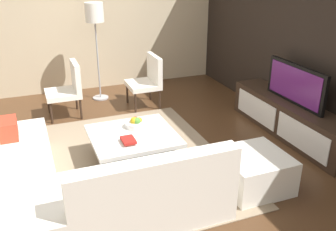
# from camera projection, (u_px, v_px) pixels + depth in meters

# --- Properties ---
(ground_plane) EXTENTS (14.00, 14.00, 0.00)m
(ground_plane) POSITION_uv_depth(u_px,v_px,m) (129.00, 166.00, 4.60)
(ground_plane) COLOR #4C301C
(feature_wall_back) EXTENTS (6.40, 0.12, 2.80)m
(feature_wall_back) POSITION_uv_depth(u_px,v_px,m) (320.00, 37.00, 4.95)
(feature_wall_back) COLOR black
(feature_wall_back) RESTS_ON ground
(side_wall_left) EXTENTS (0.12, 5.20, 2.80)m
(side_wall_left) POSITION_uv_depth(u_px,v_px,m) (88.00, 14.00, 6.85)
(side_wall_left) COLOR beige
(side_wall_left) RESTS_ON ground
(area_rug) EXTENTS (2.98, 2.40, 0.01)m
(area_rug) POSITION_uv_depth(u_px,v_px,m) (126.00, 162.00, 4.68)
(area_rug) COLOR gray
(area_rug) RESTS_ON ground
(media_console) EXTENTS (2.25, 0.48, 0.50)m
(media_console) POSITION_uv_depth(u_px,v_px,m) (291.00, 119.00, 5.30)
(media_console) COLOR #332319
(media_console) RESTS_ON ground
(television) EXTENTS (1.14, 0.06, 0.54)m
(television) POSITION_uv_depth(u_px,v_px,m) (296.00, 84.00, 5.10)
(television) COLOR black
(television) RESTS_ON media_console
(sectional_couch) EXTENTS (2.34, 2.43, 0.79)m
(sectional_couch) POSITION_uv_depth(u_px,v_px,m) (61.00, 183.00, 3.77)
(sectional_couch) COLOR white
(sectional_couch) RESTS_ON ground
(coffee_table) EXTENTS (0.97, 1.03, 0.38)m
(coffee_table) POSITION_uv_depth(u_px,v_px,m) (133.00, 147.00, 4.64)
(coffee_table) COLOR #332319
(coffee_table) RESTS_ON ground
(accent_chair_near) EXTENTS (0.53, 0.53, 0.87)m
(accent_chair_near) POSITION_uv_depth(u_px,v_px,m) (69.00, 87.00, 5.89)
(accent_chair_near) COLOR #332319
(accent_chair_near) RESTS_ON ground
(floor_lamp) EXTENTS (0.31, 0.31, 1.68)m
(floor_lamp) POSITION_uv_depth(u_px,v_px,m) (95.00, 19.00, 6.24)
(floor_lamp) COLOR #A5A5AA
(floor_lamp) RESTS_ON ground
(ottoman) EXTENTS (0.70, 0.70, 0.40)m
(ottoman) POSITION_uv_depth(u_px,v_px,m) (253.00, 171.00, 4.12)
(ottoman) COLOR white
(ottoman) RESTS_ON ground
(fruit_bowl) EXTENTS (0.28, 0.28, 0.14)m
(fruit_bowl) POSITION_uv_depth(u_px,v_px,m) (136.00, 123.00, 4.73)
(fruit_bowl) COLOR silver
(fruit_bowl) RESTS_ON coffee_table
(accent_chair_far) EXTENTS (0.57, 0.51, 0.87)m
(accent_chair_far) POSITION_uv_depth(u_px,v_px,m) (148.00, 78.00, 6.30)
(accent_chair_far) COLOR #332319
(accent_chair_far) RESTS_ON ground
(book_stack) EXTENTS (0.21, 0.15, 0.05)m
(book_stack) POSITION_uv_depth(u_px,v_px,m) (128.00, 141.00, 4.33)
(book_stack) COLOR #CCB78C
(book_stack) RESTS_ON coffee_table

